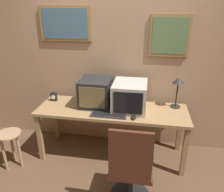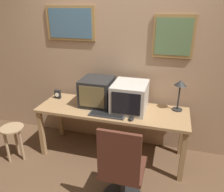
{
  "view_description": "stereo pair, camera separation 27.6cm",
  "coord_description": "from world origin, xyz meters",
  "px_view_note": "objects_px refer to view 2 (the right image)",
  "views": [
    {
      "loc": [
        0.43,
        -1.48,
        1.95
      ],
      "look_at": [
        0.0,
        1.03,
        0.89
      ],
      "focal_mm": 35.0,
      "sensor_mm": 36.0,
      "label": 1
    },
    {
      "loc": [
        0.7,
        -1.42,
        1.95
      ],
      "look_at": [
        0.0,
        1.03,
        0.89
      ],
      "focal_mm": 35.0,
      "sensor_mm": 36.0,
      "label": 2
    }
  ],
  "objects_px": {
    "monitor_left": "(97,92)",
    "desk_lamp": "(180,88)",
    "monitor_right": "(130,97)",
    "mouse_near_keyboard": "(131,118)",
    "side_stool": "(13,136)",
    "office_chair": "(122,173)",
    "keyboard_main": "(107,115)",
    "desk_clock": "(58,94)"
  },
  "relations": [
    {
      "from": "keyboard_main",
      "to": "desk_lamp",
      "type": "relative_size",
      "value": 1.1
    },
    {
      "from": "keyboard_main",
      "to": "side_stool",
      "type": "xyz_separation_m",
      "value": [
        -1.22,
        -0.25,
        -0.37
      ]
    },
    {
      "from": "monitor_right",
      "to": "side_stool",
      "type": "xyz_separation_m",
      "value": [
        -1.45,
        -0.49,
        -0.53
      ]
    },
    {
      "from": "mouse_near_keyboard",
      "to": "side_stool",
      "type": "xyz_separation_m",
      "value": [
        -1.52,
        -0.23,
        -0.37
      ]
    },
    {
      "from": "mouse_near_keyboard",
      "to": "desk_clock",
      "type": "height_order",
      "value": "desk_clock"
    },
    {
      "from": "monitor_left",
      "to": "desk_lamp",
      "type": "height_order",
      "value": "desk_lamp"
    },
    {
      "from": "desk_clock",
      "to": "side_stool",
      "type": "relative_size",
      "value": 0.25
    },
    {
      "from": "monitor_left",
      "to": "desk_lamp",
      "type": "relative_size",
      "value": 1.05
    },
    {
      "from": "desk_clock",
      "to": "monitor_left",
      "type": "bearing_deg",
      "value": -3.01
    },
    {
      "from": "monitor_left",
      "to": "desk_lamp",
      "type": "xyz_separation_m",
      "value": [
        1.04,
        0.11,
        0.12
      ]
    },
    {
      "from": "monitor_left",
      "to": "office_chair",
      "type": "xyz_separation_m",
      "value": [
        0.55,
        -0.88,
        -0.48
      ]
    },
    {
      "from": "keyboard_main",
      "to": "desk_clock",
      "type": "relative_size",
      "value": 3.54
    },
    {
      "from": "side_stool",
      "to": "monitor_left",
      "type": "bearing_deg",
      "value": 28.5
    },
    {
      "from": "desk_clock",
      "to": "side_stool",
      "type": "bearing_deg",
      "value": -123.58
    },
    {
      "from": "monitor_left",
      "to": "desk_clock",
      "type": "bearing_deg",
      "value": 176.99
    },
    {
      "from": "monitor_right",
      "to": "mouse_near_keyboard",
      "type": "xyz_separation_m",
      "value": [
        0.08,
        -0.26,
        -0.16
      ]
    },
    {
      "from": "keyboard_main",
      "to": "side_stool",
      "type": "distance_m",
      "value": 1.29
    },
    {
      "from": "keyboard_main",
      "to": "mouse_near_keyboard",
      "type": "relative_size",
      "value": 4.1
    },
    {
      "from": "keyboard_main",
      "to": "mouse_near_keyboard",
      "type": "distance_m",
      "value": 0.31
    },
    {
      "from": "desk_lamp",
      "to": "side_stool",
      "type": "bearing_deg",
      "value": -162.37
    },
    {
      "from": "monitor_right",
      "to": "office_chair",
      "type": "relative_size",
      "value": 0.49
    },
    {
      "from": "monitor_right",
      "to": "desk_clock",
      "type": "bearing_deg",
      "value": 175.62
    },
    {
      "from": "mouse_near_keyboard",
      "to": "desk_lamp",
      "type": "xyz_separation_m",
      "value": [
        0.52,
        0.42,
        0.29
      ]
    },
    {
      "from": "desk_clock",
      "to": "side_stool",
      "type": "height_order",
      "value": "desk_clock"
    },
    {
      "from": "side_stool",
      "to": "desk_lamp",
      "type": "bearing_deg",
      "value": 17.63
    },
    {
      "from": "keyboard_main",
      "to": "mouse_near_keyboard",
      "type": "height_order",
      "value": "mouse_near_keyboard"
    },
    {
      "from": "monitor_right",
      "to": "side_stool",
      "type": "bearing_deg",
      "value": -161.31
    },
    {
      "from": "desk_lamp",
      "to": "keyboard_main",
      "type": "bearing_deg",
      "value": -154.11
    },
    {
      "from": "monitor_left",
      "to": "office_chair",
      "type": "relative_size",
      "value": 0.43
    },
    {
      "from": "monitor_left",
      "to": "office_chair",
      "type": "distance_m",
      "value": 1.14
    },
    {
      "from": "keyboard_main",
      "to": "desk_lamp",
      "type": "bearing_deg",
      "value": 25.89
    },
    {
      "from": "monitor_right",
      "to": "desk_lamp",
      "type": "height_order",
      "value": "desk_lamp"
    },
    {
      "from": "desk_clock",
      "to": "side_stool",
      "type": "distance_m",
      "value": 0.8
    },
    {
      "from": "monitor_left",
      "to": "side_stool",
      "type": "relative_size",
      "value": 0.86
    },
    {
      "from": "monitor_left",
      "to": "desk_clock",
      "type": "relative_size",
      "value": 3.37
    },
    {
      "from": "monitor_right",
      "to": "keyboard_main",
      "type": "bearing_deg",
      "value": -133.74
    },
    {
      "from": "keyboard_main",
      "to": "side_stool",
      "type": "bearing_deg",
      "value": -168.44
    },
    {
      "from": "keyboard_main",
      "to": "desk_lamp",
      "type": "height_order",
      "value": "desk_lamp"
    },
    {
      "from": "monitor_right",
      "to": "desk_lamp",
      "type": "relative_size",
      "value": 1.19
    },
    {
      "from": "desk_lamp",
      "to": "desk_clock",
      "type": "bearing_deg",
      "value": -177.36
    },
    {
      "from": "monitor_right",
      "to": "mouse_near_keyboard",
      "type": "bearing_deg",
      "value": -73.65
    },
    {
      "from": "monitor_left",
      "to": "monitor_right",
      "type": "height_order",
      "value": "monitor_left"
    }
  ]
}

